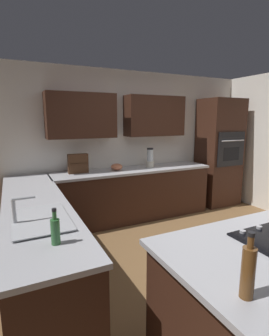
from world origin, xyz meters
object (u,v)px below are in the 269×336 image
object	(u,v)px
wall_oven	(219,153)
dish_soap_bottle	(55,230)
blender	(150,159)
spice_rack	(78,164)
oil_bottle	(248,271)
sink_unit	(40,219)
mixing_bowl	(117,167)

from	to	relation	value
wall_oven	dish_soap_bottle	distance (m)	4.25
blender	spice_rack	world-z (taller)	blender
wall_oven	oil_bottle	xyz separation A→B (m)	(2.87, 3.20, -0.04)
sink_unit	dish_soap_bottle	xyz separation A→B (m)	(-0.06, 0.48, 0.08)
sink_unit	spice_rack	distance (m)	2.00
mixing_bowl	oil_bottle	size ratio (longest dim) A/B	0.59
wall_oven	oil_bottle	bearing A→B (deg)	48.08
oil_bottle	wall_oven	bearing A→B (deg)	-131.92
sink_unit	mixing_bowl	xyz separation A→B (m)	(-1.43, -1.80, 0.04)
sink_unit	mixing_bowl	size ratio (longest dim) A/B	3.48
sink_unit	blender	xyz separation A→B (m)	(-2.08, -1.80, 0.13)
wall_oven	blender	size ratio (longest dim) A/B	6.20
wall_oven	oil_bottle	world-z (taller)	wall_oven
sink_unit	dish_soap_bottle	distance (m)	0.49
blender	mixing_bowl	bearing A→B (deg)	0.00
sink_unit	oil_bottle	xyz separation A→B (m)	(-0.81, 1.45, 0.12)
mixing_bowl	sink_unit	bearing A→B (deg)	51.54
wall_oven	sink_unit	xyz separation A→B (m)	(3.68, 1.75, -0.16)
blender	mixing_bowl	world-z (taller)	blender
wall_oven	dish_soap_bottle	world-z (taller)	wall_oven
wall_oven	spice_rack	distance (m)	2.90
blender	spice_rack	bearing A→B (deg)	-1.62
wall_oven	spice_rack	world-z (taller)	wall_oven
sink_unit	dish_soap_bottle	size ratio (longest dim) A/B	2.69
blender	mixing_bowl	xyz separation A→B (m)	(0.65, 0.00, -0.09)
sink_unit	dish_soap_bottle	bearing A→B (deg)	96.95
wall_oven	mixing_bowl	bearing A→B (deg)	-1.20
spice_rack	sink_unit	bearing A→B (deg)	67.02
mixing_bowl	blender	bearing A→B (deg)	-180.00
wall_oven	oil_bottle	size ratio (longest dim) A/B	6.34
dish_soap_bottle	oil_bottle	distance (m)	1.22
dish_soap_bottle	sink_unit	bearing A→B (deg)	-83.05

